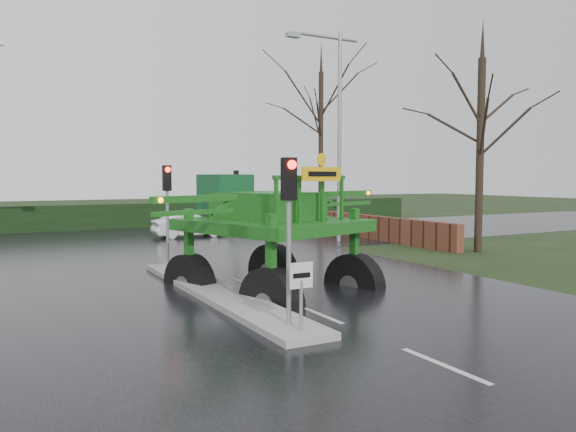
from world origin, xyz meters
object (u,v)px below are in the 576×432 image
keep_left_sign (301,285)px  traffic_signal_near (289,205)px  traffic_signal_far (236,186)px  white_sedan (190,237)px  traffic_signal_mid (167,194)px  street_light_right (334,117)px  crop_sprayer (265,214)px

keep_left_sign → traffic_signal_near: size_ratio=0.38×
traffic_signal_far → keep_left_sign: bearing=70.1°
keep_left_sign → white_sedan: bearing=78.0°
traffic_signal_mid → traffic_signal_far: same height
keep_left_sign → traffic_signal_mid: (0.00, 8.99, 1.53)m
street_light_right → traffic_signal_near: bearing=-126.1°
traffic_signal_far → street_light_right: (1.69, -8.01, 3.40)m
keep_left_sign → traffic_signal_mid: traffic_signal_mid is taller
traffic_signal_mid → street_light_right: 11.05m
keep_left_sign → traffic_signal_mid: size_ratio=0.38×
keep_left_sign → traffic_signal_far: traffic_signal_far is taller
keep_left_sign → traffic_signal_near: (0.00, 0.49, 1.53)m
traffic_signal_near → traffic_signal_far: 22.42m
street_light_right → keep_left_sign: bearing=-125.1°
crop_sprayer → white_sedan: crop_sprayer is taller
traffic_signal_mid → crop_sprayer: 5.94m
traffic_signal_mid → white_sedan: size_ratio=0.93×
keep_left_sign → crop_sprayer: 3.39m
crop_sprayer → traffic_signal_far: bearing=51.2°
keep_left_sign → crop_sprayer: bearing=76.7°
traffic_signal_mid → crop_sprayer: crop_sprayer is taller
keep_left_sign → white_sedan: keep_left_sign is taller
traffic_signal_near → crop_sprayer: size_ratio=0.44×
traffic_signal_near → traffic_signal_mid: (0.00, 8.50, 0.00)m
traffic_signal_near → street_light_right: size_ratio=0.35×
street_light_right → traffic_signal_mid: bearing=-154.6°
keep_left_sign → crop_sprayer: (0.73, 3.10, 1.16)m
street_light_right → white_sedan: 9.65m
traffic_signal_far → white_sedan: traffic_signal_far is taller
traffic_signal_far → street_light_right: size_ratio=0.35×
traffic_signal_mid → white_sedan: (3.98, 9.68, -2.59)m
street_light_right → crop_sprayer: (-8.76, -10.40, -3.77)m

